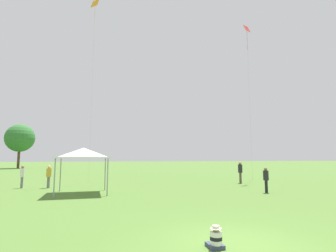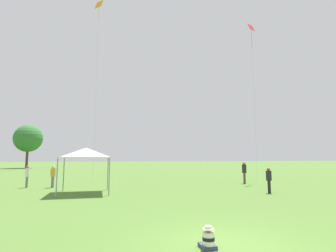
% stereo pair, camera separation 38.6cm
% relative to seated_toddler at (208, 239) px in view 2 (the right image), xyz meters
% --- Properties ---
extents(ground_plane, '(300.00, 300.00, 0.00)m').
position_rel_seated_toddler_xyz_m(ground_plane, '(0.57, 0.20, -0.23)').
color(ground_plane, '#4C702D').
extents(seated_toddler, '(0.36, 0.45, 0.56)m').
position_rel_seated_toddler_xyz_m(seated_toddler, '(0.00, 0.00, 0.00)').
color(seated_toddler, '#383D56').
rests_on(seated_toddler, ground).
extents(person_standing_1, '(0.52, 0.52, 1.84)m').
position_rel_seated_toddler_xyz_m(person_standing_1, '(8.93, 14.70, 0.87)').
color(person_standing_1, brown).
rests_on(person_standing_1, ground).
extents(person_standing_3, '(0.35, 0.35, 1.62)m').
position_rel_seated_toddler_xyz_m(person_standing_3, '(-8.41, 15.16, 0.75)').
color(person_standing_3, slate).
rests_on(person_standing_3, ground).
extents(person_standing_4, '(0.37, 0.37, 1.63)m').
position_rel_seated_toddler_xyz_m(person_standing_4, '(-6.56, 14.84, 0.74)').
color(person_standing_4, slate).
rests_on(person_standing_4, ground).
extents(person_standing_5, '(0.37, 0.37, 1.58)m').
position_rel_seated_toddler_xyz_m(person_standing_5, '(7.39, 8.72, 0.71)').
color(person_standing_5, black).
rests_on(person_standing_5, ground).
extents(canopy_tent, '(3.32, 3.32, 2.82)m').
position_rel_seated_toddler_xyz_m(canopy_tent, '(-3.93, 11.12, 2.25)').
color(canopy_tent, white).
rests_on(canopy_tent, ground).
extents(kite_2, '(0.84, 0.82, 17.60)m').
position_rel_seated_toddler_xyz_m(kite_2, '(-3.91, 18.73, 15.92)').
color(kite_2, orange).
rests_on(kite_2, ground).
extents(kite_3, '(0.86, 0.64, 16.15)m').
position_rel_seated_toddler_xyz_m(kite_3, '(11.68, 17.27, 14.50)').
color(kite_3, red).
rests_on(kite_3, ground).
extents(distant_tree_0, '(5.85, 5.85, 9.27)m').
position_rel_seated_toddler_xyz_m(distant_tree_0, '(-19.88, 54.93, 6.09)').
color(distant_tree_0, brown).
rests_on(distant_tree_0, ground).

